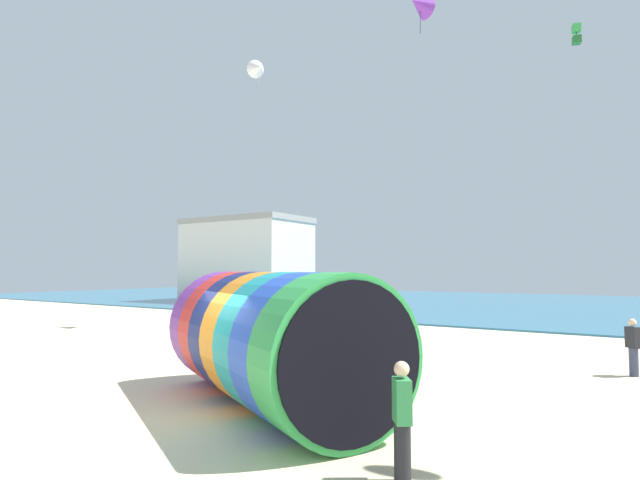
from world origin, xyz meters
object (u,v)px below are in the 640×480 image
(kite_green_box, at_px, (577,34))
(bystander_near_water, at_px, (253,311))
(kite_handler, at_px, (402,420))
(kite_purple_delta, at_px, (420,5))
(giant_inflatable_tube, at_px, (271,339))
(bystander_mid_beach, at_px, (633,347))
(kite_white_delta, at_px, (258,68))

(kite_green_box, bearing_deg, bystander_near_water, -162.77)
(kite_handler, relative_size, kite_purple_delta, 0.79)
(kite_handler, bearing_deg, bystander_near_water, 136.49)
(bystander_near_water, bearing_deg, kite_purple_delta, 19.12)
(giant_inflatable_tube, height_order, bystander_mid_beach, giant_inflatable_tube)
(giant_inflatable_tube, relative_size, kite_green_box, 7.35)
(giant_inflatable_tube, relative_size, kite_handler, 4.30)
(kite_purple_delta, distance_m, kite_green_box, 7.60)
(kite_purple_delta, bearing_deg, kite_handler, -69.86)
(kite_handler, height_order, bystander_near_water, kite_handler)
(kite_purple_delta, height_order, kite_green_box, kite_purple_delta)
(kite_purple_delta, bearing_deg, bystander_mid_beach, -37.57)
(bystander_mid_beach, bearing_deg, kite_purple_delta, 142.43)
(giant_inflatable_tube, distance_m, kite_white_delta, 19.53)
(kite_handler, bearing_deg, kite_purple_delta, 110.14)
(kite_handler, bearing_deg, kite_white_delta, 136.20)
(kite_white_delta, relative_size, kite_green_box, 1.92)
(kite_purple_delta, relative_size, bystander_mid_beach, 1.32)
(kite_handler, relative_size, bystander_near_water, 1.08)
(bystander_near_water, distance_m, bystander_mid_beach, 17.72)
(kite_purple_delta, xyz_separation_m, kite_white_delta, (-7.82, -3.43, -2.73))
(kite_purple_delta, distance_m, bystander_near_water, 18.12)
(kite_white_delta, bearing_deg, bystander_near_water, 143.30)
(kite_purple_delta, bearing_deg, bystander_near_water, -160.88)
(giant_inflatable_tube, bearing_deg, kite_purple_delta, 98.43)
(kite_green_box, xyz_separation_m, bystander_mid_beach, (1.91, -8.62, -13.10))
(kite_purple_delta, relative_size, kite_white_delta, 1.13)
(kite_handler, bearing_deg, giant_inflatable_tube, 152.77)
(kite_handler, relative_size, kite_green_box, 1.71)
(giant_inflatable_tube, height_order, kite_handler, giant_inflatable_tube)
(giant_inflatable_tube, distance_m, kite_green_box, 21.31)
(kite_green_box, relative_size, bystander_mid_beach, 0.61)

